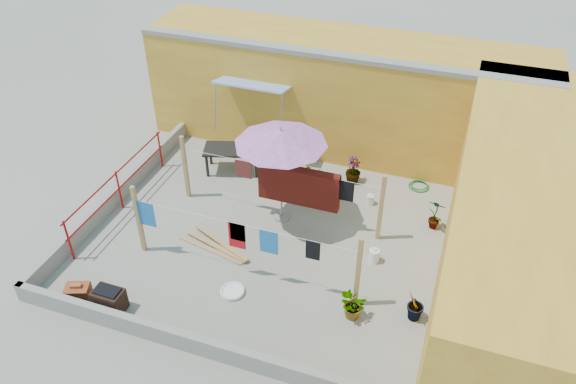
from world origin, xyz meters
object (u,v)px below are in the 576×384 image
(patio_umbrella, at_px, (281,138))
(water_jug_b, at_px, (370,200))
(outdoor_table, at_px, (232,151))
(water_jug_a, at_px, (374,256))
(brick_stack, at_px, (78,293))
(plant_back_a, at_px, (309,177))
(brazier, at_px, (109,300))
(white_basin, at_px, (232,291))
(green_hose, at_px, (419,186))

(patio_umbrella, relative_size, water_jug_b, 8.48)
(outdoor_table, distance_m, water_jug_a, 5.04)
(brick_stack, relative_size, water_jug_a, 1.56)
(outdoor_table, distance_m, plant_back_a, 2.25)
(brazier, relative_size, water_jug_b, 2.01)
(outdoor_table, bearing_deg, brazier, -93.30)
(white_basin, distance_m, plant_back_a, 4.17)
(outdoor_table, bearing_deg, patio_umbrella, -37.70)
(white_basin, height_order, water_jug_b, water_jug_b)
(patio_umbrella, relative_size, brick_stack, 4.38)
(outdoor_table, relative_size, water_jug_a, 4.46)
(patio_umbrella, height_order, brick_stack, patio_umbrella)
(white_basin, distance_m, green_hose, 6.04)
(brazier, height_order, water_jug_a, brazier)
(white_basin, distance_m, water_jug_a, 3.26)
(water_jug_b, height_order, plant_back_a, plant_back_a)
(brick_stack, distance_m, green_hose, 8.83)
(water_jug_a, height_order, water_jug_b, water_jug_a)
(brazier, xyz_separation_m, plant_back_a, (2.55, 5.38, 0.10))
(brick_stack, distance_m, water_jug_a, 6.40)
(outdoor_table, xyz_separation_m, plant_back_a, (2.23, -0.09, -0.28))
(brazier, bearing_deg, white_basin, 29.70)
(brazier, height_order, green_hose, brazier)
(water_jug_a, height_order, plant_back_a, plant_back_a)
(green_hose, bearing_deg, water_jug_a, -99.23)
(patio_umbrella, bearing_deg, water_jug_a, -17.14)
(brick_stack, bearing_deg, brazier, -0.46)
(brick_stack, relative_size, water_jug_b, 1.94)
(outdoor_table, distance_m, green_hose, 5.11)
(water_jug_a, bearing_deg, patio_umbrella, 162.86)
(white_basin, height_order, water_jug_a, water_jug_a)
(outdoor_table, distance_m, water_jug_b, 3.95)
(patio_umbrella, height_order, water_jug_a, patio_umbrella)
(water_jug_b, bearing_deg, brick_stack, -133.76)
(outdoor_table, bearing_deg, green_hose, 10.52)
(water_jug_a, relative_size, green_hose, 0.69)
(white_basin, bearing_deg, water_jug_b, 62.75)
(brazier, relative_size, white_basin, 1.17)
(white_basin, distance_m, water_jug_b, 4.50)
(brick_stack, height_order, plant_back_a, plant_back_a)
(water_jug_b, bearing_deg, brazier, -128.91)
(patio_umbrella, bearing_deg, white_basin, -92.56)
(water_jug_a, bearing_deg, brick_stack, -150.29)
(water_jug_b, relative_size, green_hose, 0.55)
(brick_stack, distance_m, water_jug_b, 7.25)
(outdoor_table, height_order, brazier, outdoor_table)
(brick_stack, xyz_separation_m, green_hose, (6.09, 6.39, -0.15))
(brick_stack, bearing_deg, water_jug_a, 29.71)
(brick_stack, height_order, water_jug_b, brick_stack)
(patio_umbrella, xyz_separation_m, white_basin, (-0.12, -2.71, -2.27))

